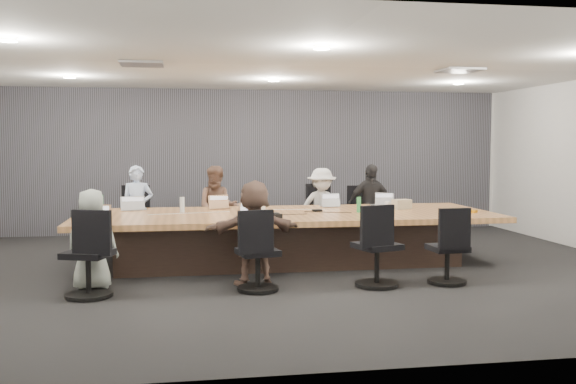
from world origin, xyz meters
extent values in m
cube|color=black|center=(0.00, 0.00, 0.00)|extent=(10.00, 8.00, 0.00)
cube|color=white|center=(0.00, 0.00, 2.80)|extent=(10.00, 8.00, 0.00)
cube|color=silver|center=(0.00, 4.00, 1.40)|extent=(10.00, 0.00, 2.80)
cube|color=silver|center=(0.00, -4.00, 1.40)|extent=(10.00, 0.00, 2.80)
cube|color=#504F59|center=(0.00, 3.92, 1.40)|extent=(9.80, 0.04, 2.80)
cube|color=#3A2820|center=(0.00, 0.50, 0.33)|extent=(4.80, 1.40, 0.66)
cube|color=#B77C47|center=(0.00, 0.50, 0.70)|extent=(6.00, 2.20, 0.08)
imported|color=#AABFE5|center=(-2.22, 1.85, 0.70)|extent=(0.54, 0.38, 1.40)
cube|color=#B2B2B7|center=(-2.22, 1.30, 0.75)|extent=(0.37, 0.27, 0.02)
imported|color=brown|center=(-0.93, 1.85, 0.69)|extent=(0.72, 0.59, 1.38)
cube|color=#8C6647|center=(-0.93, 1.30, 0.75)|extent=(0.34, 0.26, 0.02)
imported|color=#BBBBBB|center=(0.82, 1.85, 0.67)|extent=(0.88, 0.52, 1.33)
cube|color=#B2B2B7|center=(0.82, 1.30, 0.75)|extent=(0.31, 0.22, 0.02)
imported|color=black|center=(1.66, 1.85, 0.70)|extent=(0.85, 0.42, 1.40)
cube|color=#B2B2B7|center=(1.66, 1.30, 0.75)|extent=(0.33, 0.25, 0.02)
imported|color=#919B91|center=(-2.56, -0.85, 0.61)|extent=(0.64, 0.46, 1.21)
cube|color=#8C6647|center=(-2.56, -0.30, 0.75)|extent=(0.33, 0.23, 0.02)
imported|color=brown|center=(-0.63, -0.85, 0.65)|extent=(1.25, 0.56, 1.30)
cube|color=#8C6647|center=(-0.63, -0.30, 0.75)|extent=(0.33, 0.25, 0.02)
cylinder|color=#2D8843|center=(-2.65, 0.75, 0.88)|extent=(0.08, 0.08, 0.28)
cylinder|color=#2D8843|center=(1.05, 0.37, 0.85)|extent=(0.08, 0.08, 0.23)
cylinder|color=silver|center=(-1.50, 0.79, 0.85)|extent=(0.08, 0.08, 0.23)
cylinder|color=white|center=(-0.31, 0.80, 0.79)|extent=(0.09, 0.09, 0.10)
cylinder|color=white|center=(1.64, 0.86, 0.79)|extent=(0.10, 0.10, 0.11)
cylinder|color=brown|center=(-2.65, 0.44, 0.79)|extent=(0.09, 0.09, 0.11)
cube|color=black|center=(-0.23, 0.26, 0.75)|extent=(0.17, 0.13, 0.03)
cube|color=black|center=(0.48, 0.63, 0.75)|extent=(0.14, 0.10, 0.03)
cube|color=black|center=(-0.26, -0.19, 0.77)|extent=(0.17, 0.09, 0.06)
cube|color=tan|center=(1.83, 0.74, 0.81)|extent=(0.31, 0.24, 0.15)
cube|color=#C37404|center=(2.65, 0.09, 0.76)|extent=(0.21, 0.21, 0.04)
camera|label=1|loc=(-1.52, -8.65, 1.74)|focal=40.00mm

